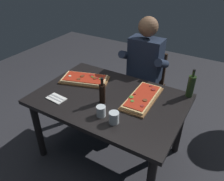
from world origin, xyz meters
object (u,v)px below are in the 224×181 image
tumbler_far_side (101,111)px  seated_diner (143,68)px  dining_table (109,105)px  pizza_rectangular_left (142,98)px  oil_bottle_amber (191,86)px  tumbler_near_camera (114,118)px  wine_bottle_dark (102,93)px  diner_chair (146,82)px  pizza_rectangular_front (85,79)px

tumbler_far_side → seated_diner: seated_diner is taller
dining_table → pizza_rectangular_left: bearing=24.7°
oil_bottle_amber → tumbler_near_camera: oil_bottle_amber is taller
oil_bottle_amber → wine_bottle_dark: bearing=-141.7°
pizza_rectangular_left → oil_bottle_amber: oil_bottle_amber is taller
tumbler_near_camera → tumbler_far_side: (-0.14, 0.02, -0.00)m
diner_chair → tumbler_near_camera: bearing=-80.1°
tumbler_far_side → diner_chair: (-0.06, 1.12, -0.30)m
oil_bottle_amber → tumbler_near_camera: 0.82m
tumbler_near_camera → seated_diner: (-0.20, 1.02, -0.05)m
tumbler_near_camera → oil_bottle_amber: bearing=59.3°
oil_bottle_amber → seated_diner: seated_diner is taller
oil_bottle_amber → seated_diner: (-0.62, 0.32, -0.11)m
dining_table → wine_bottle_dark: size_ratio=5.55×
dining_table → seated_diner: bearing=88.3°
seated_diner → pizza_rectangular_front: bearing=-124.6°
wine_bottle_dark → oil_bottle_amber: size_ratio=0.90×
pizza_rectangular_left → wine_bottle_dark: bearing=-142.2°
dining_table → tumbler_near_camera: bearing=-52.6°
dining_table → pizza_rectangular_front: (-0.39, 0.14, 0.12)m
pizza_rectangular_left → tumbler_near_camera: 0.42m
oil_bottle_amber → diner_chair: oil_bottle_amber is taller
tumbler_near_camera → wine_bottle_dark: bearing=140.6°
oil_bottle_amber → seated_diner: size_ratio=0.21×
pizza_rectangular_left → wine_bottle_dark: (-0.29, -0.23, 0.08)m
oil_bottle_amber → tumbler_near_camera: bearing=-120.7°
diner_chair → seated_diner: bearing=-90.0°
pizza_rectangular_left → oil_bottle_amber: bearing=38.6°
dining_table → wine_bottle_dark: wine_bottle_dark is taller
seated_diner → wine_bottle_dark: bearing=-92.3°
seated_diner → tumbler_far_side: bearing=-86.4°
tumbler_far_side → seated_diner: bearing=93.6°
wine_bottle_dark → dining_table: bearing=83.2°
seated_diner → dining_table: bearing=-91.7°
pizza_rectangular_front → oil_bottle_amber: (1.03, 0.28, 0.09)m
tumbler_near_camera → tumbler_far_side: 0.14m
dining_table → seated_diner: seated_diner is taller
tumbler_near_camera → seated_diner: 1.05m
wine_bottle_dark → seated_diner: seated_diner is taller
dining_table → oil_bottle_amber: bearing=33.0°
wine_bottle_dark → diner_chair: (0.03, 0.95, -0.35)m
dining_table → seated_diner: size_ratio=1.05×
pizza_rectangular_front → pizza_rectangular_left: bearing=-0.6°
dining_table → tumbler_far_side: (0.08, -0.27, 0.14)m
oil_bottle_amber → tumbler_far_side: oil_bottle_amber is taller
oil_bottle_amber → diner_chair: size_ratio=0.32×
dining_table → tumbler_far_side: size_ratio=15.22×
pizza_rectangular_front → pizza_rectangular_left: 0.67m
pizza_rectangular_left → seated_diner: bearing=113.3°
dining_table → tumbler_near_camera: size_ratio=14.09×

